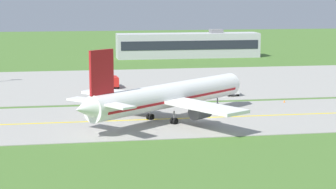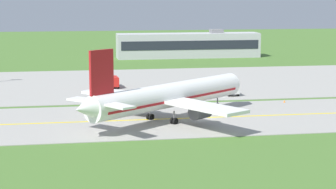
% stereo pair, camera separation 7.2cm
% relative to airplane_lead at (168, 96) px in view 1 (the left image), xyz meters
% --- Properties ---
extents(ground_plane, '(500.00, 500.00, 0.00)m').
position_rel_airplane_lead_xyz_m(ground_plane, '(6.22, 1.12, -4.13)').
color(ground_plane, '#47702D').
extents(taxiway_strip, '(240.00, 28.00, 0.10)m').
position_rel_airplane_lead_xyz_m(taxiway_strip, '(6.22, 1.12, -4.08)').
color(taxiway_strip, '#9E9B93').
rests_on(taxiway_strip, ground).
extents(apron_pad, '(140.00, 52.00, 0.10)m').
position_rel_airplane_lead_xyz_m(apron_pad, '(16.22, 43.12, -4.08)').
color(apron_pad, '#9E9B93').
rests_on(apron_pad, ground).
extents(taxiway_centreline, '(220.00, 0.60, 0.01)m').
position_rel_airplane_lead_xyz_m(taxiway_centreline, '(6.22, 1.12, -4.03)').
color(taxiway_centreline, yellow).
rests_on(taxiway_centreline, taxiway_strip).
extents(airplane_lead, '(33.18, 29.39, 12.70)m').
position_rel_airplane_lead_xyz_m(airplane_lead, '(0.00, 0.00, 0.00)').
color(airplane_lead, white).
rests_on(airplane_lead, ground).
extents(service_truck_baggage, '(3.06, 6.25, 2.60)m').
position_rel_airplane_lead_xyz_m(service_truck_baggage, '(16.78, 23.48, -2.60)').
color(service_truck_baggage, silver).
rests_on(service_truck_baggage, ground).
extents(service_truck_fuel, '(2.63, 6.11, 2.60)m').
position_rel_airplane_lead_xyz_m(service_truck_fuel, '(-6.13, 37.16, -2.60)').
color(service_truck_fuel, red).
rests_on(service_truck_fuel, ground).
extents(terminal_building, '(46.75, 8.33, 9.15)m').
position_rel_airplane_lead_xyz_m(terminal_building, '(23.73, 98.76, -0.13)').
color(terminal_building, '#B2B2B7').
rests_on(terminal_building, ground).
extents(traffic_cone_near_edge, '(0.44, 0.44, 0.60)m').
position_rel_airplane_lead_xyz_m(traffic_cone_near_edge, '(24.73, 12.60, -3.83)').
color(traffic_cone_near_edge, orange).
rests_on(traffic_cone_near_edge, ground).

